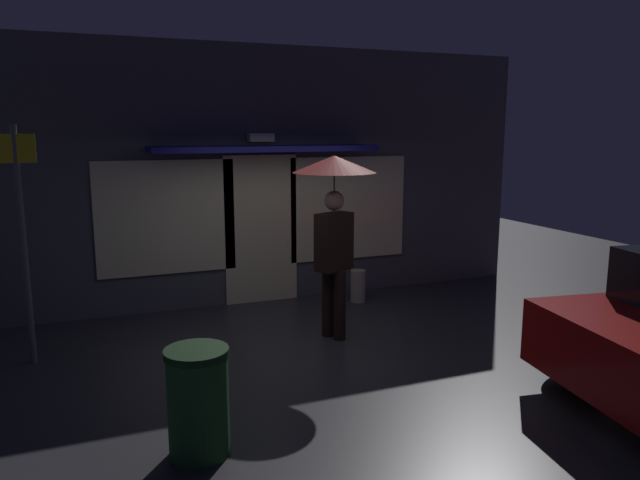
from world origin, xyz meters
name	(u,v)px	position (x,y,z in m)	size (l,w,h in m)	color
ground_plane	(314,349)	(0.00, 0.00, 0.00)	(18.00, 18.00, 0.00)	#2D2D33
building_facade	(257,177)	(0.00, 2.34, 1.87)	(8.73, 1.00, 3.76)	#4C4C56
person_with_umbrella	(334,201)	(0.37, 0.27, 1.72)	(1.00, 1.00, 2.26)	black
street_sign_post	(22,233)	(-3.06, 0.74, 1.48)	(0.40, 0.07, 2.62)	#595B60
sidewalk_bollard	(358,286)	(1.33, 1.61, 0.24)	(0.22, 0.22, 0.48)	#B2A899
trash_bin	(198,402)	(-1.70, -1.85, 0.44)	(0.51, 0.51, 0.88)	#1E4C23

